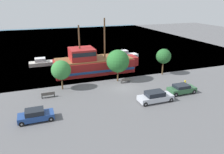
{
  "coord_description": "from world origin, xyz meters",
  "views": [
    {
      "loc": [
        -12.68,
        -30.07,
        13.39
      ],
      "look_at": [
        -1.16,
        2.0,
        1.2
      ],
      "focal_mm": 35.0,
      "sensor_mm": 36.0,
      "label": 1
    }
  ],
  "objects": [
    {
      "name": "moored_boat_outer",
      "position": [
        6.88,
        16.44,
        0.76
      ],
      "size": [
        6.7,
        2.16,
        2.04
      ],
      "color": "silver",
      "rests_on": "water_surface"
    },
    {
      "name": "tree_row_mideast",
      "position": [
        0.23,
        2.95,
        3.55
      ],
      "size": [
        3.86,
        3.86,
        5.48
      ],
      "color": "brown",
      "rests_on": "ground_plane"
    },
    {
      "name": "tree_row_east",
      "position": [
        -9.29,
        2.45,
        3.16
      ],
      "size": [
        3.0,
        3.0,
        4.67
      ],
      "color": "brown",
      "rests_on": "ground_plane"
    },
    {
      "name": "ground_plane",
      "position": [
        0.0,
        0.0,
        0.0
      ],
      "size": [
        160.0,
        160.0,
        0.0
      ],
      "primitive_type": "plane",
      "color": "#5B5B5E"
    },
    {
      "name": "moored_boat_dockside",
      "position": [
        -11.61,
        17.36,
        0.59
      ],
      "size": [
        5.48,
        2.22,
        1.6
      ],
      "color": "#B7B2A8",
      "rests_on": "water_surface"
    },
    {
      "name": "pirate_ship",
      "position": [
        -2.52,
        9.13,
        1.76
      ],
      "size": [
        16.22,
        5.66,
        10.16
      ],
      "color": "#A31E1E",
      "rests_on": "water_surface"
    },
    {
      "name": "fire_hydrant",
      "position": [
        10.17,
        -2.37,
        0.41
      ],
      "size": [
        0.42,
        0.25,
        0.76
      ],
      "color": "yellow",
      "rests_on": "ground_plane"
    },
    {
      "name": "parked_car_curb_mid",
      "position": [
        7.34,
        -5.22,
        0.71
      ],
      "size": [
        4.18,
        1.89,
        1.4
      ],
      "color": "#2D5B38",
      "rests_on": "ground_plane"
    },
    {
      "name": "parked_car_curb_front",
      "position": [
        -13.47,
        -6.1,
        0.71
      ],
      "size": [
        4.02,
        1.8,
        1.45
      ],
      "color": "navy",
      "rests_on": "ground_plane"
    },
    {
      "name": "water_surface",
      "position": [
        0.0,
        44.0,
        0.0
      ],
      "size": [
        80.0,
        80.0,
        0.0
      ],
      "primitive_type": "plane",
      "color": "#38667F",
      "rests_on": "ground"
    },
    {
      "name": "bench_promenade_east",
      "position": [
        1.13,
        1.65,
        0.43
      ],
      "size": [
        1.53,
        0.45,
        0.85
      ],
      "color": "#4C4742",
      "rests_on": "ground_plane"
    },
    {
      "name": "tree_row_midwest",
      "position": [
        9.38,
        3.34,
        3.51
      ],
      "size": [
        2.72,
        2.72,
        4.88
      ],
      "color": "brown",
      "rests_on": "ground_plane"
    },
    {
      "name": "parked_car_curb_rear",
      "position": [
        2.15,
        -6.38,
        0.75
      ],
      "size": [
        4.84,
        1.93,
        1.53
      ],
      "color": "#B7BCC6",
      "rests_on": "ground_plane"
    },
    {
      "name": "bench_promenade_west",
      "position": [
        -11.65,
        -0.01,
        0.44
      ],
      "size": [
        1.88,
        0.45,
        0.85
      ],
      "color": "#4C4742",
      "rests_on": "ground_plane"
    }
  ]
}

